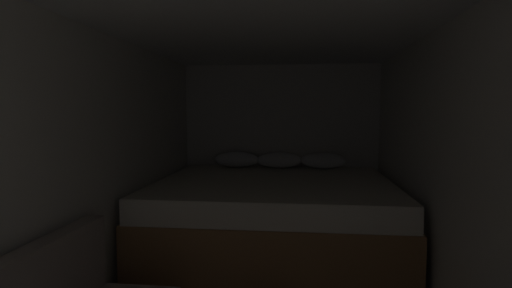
# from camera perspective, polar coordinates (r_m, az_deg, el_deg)

# --- Properties ---
(wall_back) EXTENTS (2.43, 0.05, 2.01)m
(wall_back) POSITION_cam_1_polar(r_m,az_deg,el_deg) (4.88, 3.51, -0.55)
(wall_back) COLOR silver
(wall_back) RESTS_ON ground
(wall_left) EXTENTS (0.05, 5.09, 2.01)m
(wall_left) POSITION_cam_1_polar(r_m,az_deg,el_deg) (2.74, -25.44, -5.01)
(wall_left) COLOR silver
(wall_left) RESTS_ON ground
(wall_right) EXTENTS (0.05, 5.09, 2.01)m
(wall_right) POSITION_cam_1_polar(r_m,az_deg,el_deg) (2.51, 28.47, -5.95)
(wall_right) COLOR silver
(wall_right) RESTS_ON ground
(ceiling_slab) EXTENTS (2.43, 5.09, 0.05)m
(ceiling_slab) POSITION_cam_1_polar(r_m,az_deg,el_deg) (2.38, 0.25, 19.03)
(ceiling_slab) COLOR white
(ceiling_slab) RESTS_ON wall_left
(bed) EXTENTS (2.21, 2.03, 0.98)m
(bed) POSITION_cam_1_polar(r_m,az_deg,el_deg) (3.93, 2.65, -10.65)
(bed) COLOR olive
(bed) RESTS_ON ground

